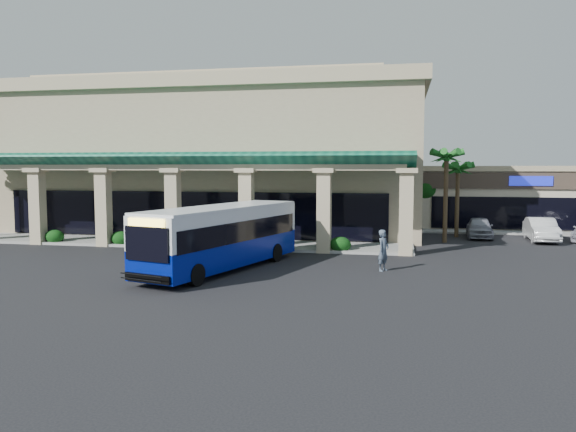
% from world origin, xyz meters
% --- Properties ---
extents(ground, '(110.00, 110.00, 0.00)m').
position_xyz_m(ground, '(0.00, 0.00, 0.00)').
color(ground, black).
extents(main_building, '(30.80, 14.80, 11.35)m').
position_xyz_m(main_building, '(-8.00, 16.00, 5.67)').
color(main_building, tan).
rests_on(main_building, ground).
extents(arcade, '(30.00, 6.20, 5.70)m').
position_xyz_m(arcade, '(-8.00, 6.80, 2.85)').
color(arcade, '#0F5C43').
rests_on(arcade, ground).
extents(strip_mall, '(22.50, 12.50, 4.90)m').
position_xyz_m(strip_mall, '(18.00, 24.00, 2.45)').
color(strip_mall, beige).
rests_on(strip_mall, ground).
extents(palm_0, '(2.40, 2.40, 6.60)m').
position_xyz_m(palm_0, '(8.50, 11.00, 3.30)').
color(palm_0, '#185A1B').
rests_on(palm_0, ground).
extents(palm_1, '(2.40, 2.40, 5.80)m').
position_xyz_m(palm_1, '(9.50, 14.00, 2.90)').
color(palm_1, '#185A1B').
rests_on(palm_1, ground).
extents(broadleaf_tree, '(2.60, 2.60, 4.81)m').
position_xyz_m(broadleaf_tree, '(7.50, 19.00, 2.41)').
color(broadleaf_tree, '#0B340B').
rests_on(broadleaf_tree, ground).
extents(transit_bus, '(5.41, 10.99, 2.99)m').
position_xyz_m(transit_bus, '(-2.44, -1.00, 1.50)').
color(transit_bus, '#041382').
rests_on(transit_bus, ground).
extents(pedestrian, '(0.73, 0.84, 1.93)m').
position_xyz_m(pedestrian, '(4.96, 0.20, 0.96)').
color(pedestrian, '#465466').
rests_on(pedestrian, ground).
extents(car_silver, '(2.02, 4.30, 1.42)m').
position_xyz_m(car_silver, '(10.99, 13.93, 0.71)').
color(car_silver, '#9698A6').
rests_on(car_silver, ground).
extents(car_white, '(1.77, 4.67, 1.52)m').
position_xyz_m(car_white, '(14.69, 12.83, 0.76)').
color(car_white, white).
rests_on(car_white, ground).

